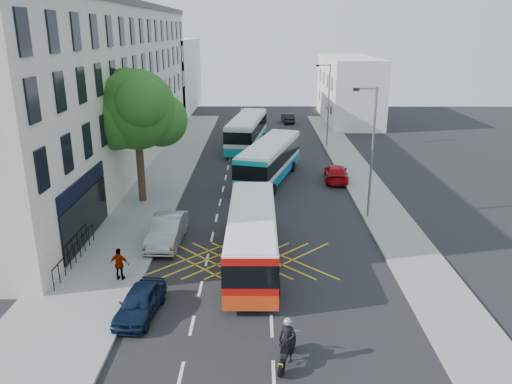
{
  "coord_description": "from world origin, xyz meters",
  "views": [
    {
      "loc": [
        -0.51,
        -17.32,
        11.31
      ],
      "look_at": [
        -0.7,
        10.56,
        2.2
      ],
      "focal_mm": 35.0,
      "sensor_mm": 36.0,
      "label": 1
    }
  ],
  "objects_px": {
    "bus_near": "(252,237)",
    "distant_car_grey": "(244,127)",
    "red_hatchback": "(336,173)",
    "motorbike": "(287,342)",
    "bus_far": "(247,131)",
    "parked_car_blue": "(140,302)",
    "street_tree": "(136,111)",
    "lamp_far": "(328,101)",
    "distant_car_dark": "(288,118)",
    "bus_mid": "(270,161)",
    "parked_car_silver": "(167,230)",
    "lamp_near": "(371,147)",
    "pedestrian_far": "(120,264)"
  },
  "relations": [
    {
      "from": "bus_far",
      "to": "parked_car_blue",
      "type": "relative_size",
      "value": 3.19
    },
    {
      "from": "distant_car_grey",
      "to": "bus_far",
      "type": "bearing_deg",
      "value": -84.75
    },
    {
      "from": "bus_mid",
      "to": "parked_car_blue",
      "type": "height_order",
      "value": "bus_mid"
    },
    {
      "from": "parked_car_silver",
      "to": "distant_car_grey",
      "type": "bearing_deg",
      "value": 85.68
    },
    {
      "from": "bus_near",
      "to": "distant_car_dark",
      "type": "xyz_separation_m",
      "value": [
        3.97,
        40.23,
        -0.89
      ]
    },
    {
      "from": "distant_car_grey",
      "to": "distant_car_dark",
      "type": "height_order",
      "value": "distant_car_grey"
    },
    {
      "from": "motorbike",
      "to": "red_hatchback",
      "type": "distance_m",
      "value": 23.07
    },
    {
      "from": "bus_far",
      "to": "street_tree",
      "type": "bearing_deg",
      "value": -104.52
    },
    {
      "from": "red_hatchback",
      "to": "distant_car_dark",
      "type": "height_order",
      "value": "red_hatchback"
    },
    {
      "from": "red_hatchback",
      "to": "pedestrian_far",
      "type": "bearing_deg",
      "value": 58.48
    },
    {
      "from": "bus_far",
      "to": "parked_car_silver",
      "type": "bearing_deg",
      "value": -91.8
    },
    {
      "from": "pedestrian_far",
      "to": "lamp_far",
      "type": "bearing_deg",
      "value": -107.94
    },
    {
      "from": "lamp_near",
      "to": "pedestrian_far",
      "type": "bearing_deg",
      "value": -147.52
    },
    {
      "from": "parked_car_blue",
      "to": "distant_car_grey",
      "type": "height_order",
      "value": "distant_car_grey"
    },
    {
      "from": "bus_mid",
      "to": "red_hatchback",
      "type": "height_order",
      "value": "bus_mid"
    },
    {
      "from": "lamp_near",
      "to": "bus_near",
      "type": "xyz_separation_m",
      "value": [
        -7.07,
        -6.44,
        -3.12
      ]
    },
    {
      "from": "motorbike",
      "to": "pedestrian_far",
      "type": "height_order",
      "value": "motorbike"
    },
    {
      "from": "parked_car_silver",
      "to": "red_hatchback",
      "type": "bearing_deg",
      "value": 49.36
    },
    {
      "from": "lamp_near",
      "to": "bus_near",
      "type": "distance_m",
      "value": 10.06
    },
    {
      "from": "bus_near",
      "to": "parked_car_silver",
      "type": "height_order",
      "value": "bus_near"
    },
    {
      "from": "street_tree",
      "to": "distant_car_grey",
      "type": "height_order",
      "value": "street_tree"
    },
    {
      "from": "street_tree",
      "to": "red_hatchback",
      "type": "distance_m",
      "value": 15.98
    },
    {
      "from": "red_hatchback",
      "to": "distant_car_grey",
      "type": "relative_size",
      "value": 0.84
    },
    {
      "from": "bus_far",
      "to": "distant_car_grey",
      "type": "bearing_deg",
      "value": 101.19
    },
    {
      "from": "red_hatchback",
      "to": "distant_car_dark",
      "type": "bearing_deg",
      "value": -79.14
    },
    {
      "from": "distant_car_grey",
      "to": "lamp_far",
      "type": "bearing_deg",
      "value": -37.56
    },
    {
      "from": "motorbike",
      "to": "bus_far",
      "type": "bearing_deg",
      "value": 111.86
    },
    {
      "from": "lamp_far",
      "to": "distant_car_grey",
      "type": "xyz_separation_m",
      "value": [
        -8.39,
        6.82,
        -3.9
      ]
    },
    {
      "from": "street_tree",
      "to": "bus_far",
      "type": "height_order",
      "value": "street_tree"
    },
    {
      "from": "lamp_near",
      "to": "parked_car_silver",
      "type": "height_order",
      "value": "lamp_near"
    },
    {
      "from": "bus_mid",
      "to": "parked_car_silver",
      "type": "bearing_deg",
      "value": -99.99
    },
    {
      "from": "red_hatchback",
      "to": "lamp_near",
      "type": "bearing_deg",
      "value": 100.37
    },
    {
      "from": "distant_car_dark",
      "to": "lamp_far",
      "type": "bearing_deg",
      "value": 96.07
    },
    {
      "from": "bus_near",
      "to": "bus_mid",
      "type": "bearing_deg",
      "value": 85.36
    },
    {
      "from": "parked_car_blue",
      "to": "bus_near",
      "type": "bearing_deg",
      "value": 53.24
    },
    {
      "from": "bus_near",
      "to": "distant_car_grey",
      "type": "bearing_deg",
      "value": 92.16
    },
    {
      "from": "red_hatchback",
      "to": "motorbike",
      "type": "bearing_deg",
      "value": 82.94
    },
    {
      "from": "street_tree",
      "to": "distant_car_dark",
      "type": "xyz_separation_m",
      "value": [
        11.61,
        30.83,
        -5.69
      ]
    },
    {
      "from": "motorbike",
      "to": "distant_car_grey",
      "type": "xyz_separation_m",
      "value": [
        -2.68,
        41.17,
        -0.15
      ]
    },
    {
      "from": "lamp_far",
      "to": "bus_far",
      "type": "relative_size",
      "value": 0.7
    },
    {
      "from": "bus_mid",
      "to": "bus_far",
      "type": "height_order",
      "value": "bus_far"
    },
    {
      "from": "lamp_near",
      "to": "bus_near",
      "type": "bearing_deg",
      "value": -137.67
    },
    {
      "from": "bus_far",
      "to": "red_hatchback",
      "type": "height_order",
      "value": "bus_far"
    },
    {
      "from": "street_tree",
      "to": "pedestrian_far",
      "type": "xyz_separation_m",
      "value": [
        1.51,
        -11.37,
        -5.36
      ]
    },
    {
      "from": "parked_car_silver",
      "to": "distant_car_grey",
      "type": "relative_size",
      "value": 0.9
    },
    {
      "from": "distant_car_grey",
      "to": "distant_car_dark",
      "type": "bearing_deg",
      "value": 54.34
    },
    {
      "from": "street_tree",
      "to": "lamp_far",
      "type": "distance_m",
      "value": 22.57
    },
    {
      "from": "parked_car_blue",
      "to": "distant_car_dark",
      "type": "distance_m",
      "value": 45.82
    },
    {
      "from": "lamp_near",
      "to": "pedestrian_far",
      "type": "distance_m",
      "value": 16.07
    },
    {
      "from": "bus_near",
      "to": "distant_car_dark",
      "type": "height_order",
      "value": "bus_near"
    }
  ]
}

